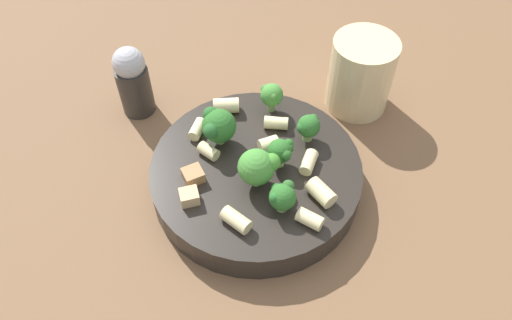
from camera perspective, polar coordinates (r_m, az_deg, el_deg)
The scene contains 21 objects.
ground_plane at distance 0.55m, azimuth -0.00°, elevation -2.95°, with size 2.00×2.00×0.00m, color brown.
pasta_bowl at distance 0.53m, azimuth -0.00°, elevation -1.66°, with size 0.22×0.22×0.03m.
broccoli_floret_0 at distance 0.49m, azimuth 0.22°, elevation -0.75°, with size 0.04×0.04×0.04m.
broccoli_floret_1 at distance 0.51m, azimuth 2.89°, elevation 0.98°, with size 0.03×0.03×0.03m.
broccoli_floret_2 at distance 0.53m, azimuth -4.33°, elevation 3.95°, with size 0.04×0.04×0.04m.
broccoli_floret_3 at distance 0.53m, azimuth 5.99°, elevation 3.84°, with size 0.03×0.02×0.03m.
broccoli_floret_4 at distance 0.48m, azimuth 3.02°, elevation -4.16°, with size 0.03×0.03×0.03m.
broccoli_floret_5 at distance 0.56m, azimuth 1.78°, elevation 7.41°, with size 0.03×0.03×0.04m.
rigatoni_0 at distance 0.53m, azimuth -5.45°, elevation 1.01°, with size 0.01×0.01×0.02m, color beige.
rigatoni_1 at distance 0.55m, azimuth 2.30°, elevation 4.26°, with size 0.01×0.01×0.03m, color beige.
rigatoni_2 at distance 0.47m, azimuth -2.29°, elevation -6.87°, with size 0.02×0.02×0.03m, color beige.
rigatoni_3 at distance 0.52m, azimuth 6.05°, elevation -0.26°, with size 0.01×0.01×0.03m, color beige.
rigatoni_4 at distance 0.50m, azimuth 7.71°, elevation -3.33°, with size 0.02×0.02×0.03m, color beige.
rigatoni_5 at distance 0.55m, azimuth -6.72°, elevation 3.52°, with size 0.01×0.01×0.02m, color beige.
rigatoni_6 at distance 0.48m, azimuth 6.17°, elevation -6.73°, with size 0.01×0.01×0.03m, color beige.
rigatoni_7 at distance 0.57m, azimuth -3.43°, elevation 6.23°, with size 0.02×0.02×0.03m, color beige.
rigatoni_8 at distance 0.53m, azimuth 1.04°, elevation 1.93°, with size 0.02×0.02×0.02m, color beige.
chicken_chunk_0 at distance 0.51m, azimuth -7.19°, elevation -1.73°, with size 0.02×0.02×0.01m, color #A87A4C.
chicken_chunk_1 at distance 0.50m, azimuth -7.63°, elevation -4.16°, with size 0.02×0.02×0.01m, color tan.
drinking_glass at distance 0.62m, azimuth 11.78°, elevation 9.12°, with size 0.08×0.08×0.09m.
pepper_shaker at distance 0.61m, azimuth -13.87°, elevation 8.77°, with size 0.04×0.04×0.09m.
Camera 1 is at (0.27, 0.17, 0.44)m, focal length 35.00 mm.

